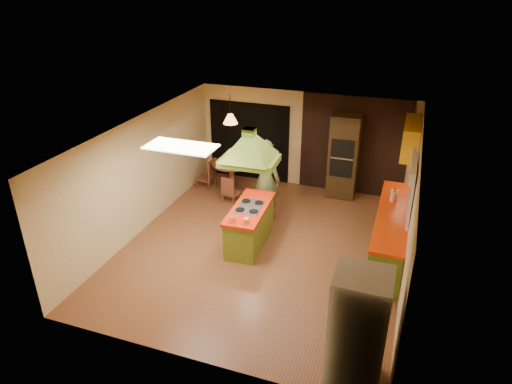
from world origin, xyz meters
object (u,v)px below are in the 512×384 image
at_px(dining_table, 232,171).
at_px(canister_large, 394,195).
at_px(wall_oven, 344,156).
at_px(man, 266,179).
at_px(refrigerator, 358,330).
at_px(kitchen_island, 250,225).

xyz_separation_m(dining_table, canister_large, (4.07, -1.15, 0.50)).
distance_m(wall_oven, canister_large, 2.17).
bearing_deg(man, refrigerator, 129.90).
relative_size(refrigerator, dining_table, 1.79).
bearing_deg(kitchen_island, wall_oven, 61.16).
bearing_deg(dining_table, wall_oven, 11.80).
bearing_deg(man, canister_large, -173.17).
bearing_deg(canister_large, kitchen_island, -156.92).
xyz_separation_m(kitchen_island, wall_oven, (1.41, 2.89, 0.63)).
xyz_separation_m(kitchen_island, man, (-0.05, 1.18, 0.52)).
relative_size(man, wall_oven, 0.89).
bearing_deg(dining_table, kitchen_island, -59.94).
distance_m(kitchen_island, dining_table, 2.68).
distance_m(man, wall_oven, 2.25).
bearing_deg(canister_large, wall_oven, 127.52).
xyz_separation_m(wall_oven, dining_table, (-2.75, -0.57, -0.53)).
distance_m(kitchen_island, man, 1.29).
relative_size(kitchen_island, canister_large, 7.98).
height_order(refrigerator, dining_table, refrigerator).
bearing_deg(wall_oven, kitchen_island, -116.59).
height_order(dining_table, canister_large, canister_large).
bearing_deg(wall_oven, man, -131.10).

